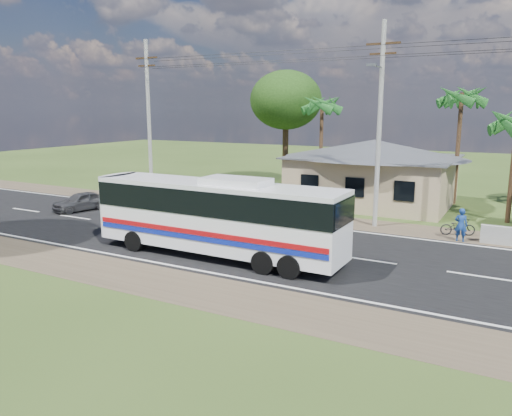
{
  "coord_description": "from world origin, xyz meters",
  "views": [
    {
      "loc": [
        10.17,
        -20.59,
        6.51
      ],
      "look_at": [
        -1.59,
        1.0,
        1.56
      ],
      "focal_mm": 35.0,
      "sensor_mm": 36.0,
      "label": 1
    }
  ],
  "objects_px": {
    "coach_bus": "(217,211)",
    "person": "(461,225)",
    "small_car": "(81,201)",
    "motorcycle": "(458,227)"
  },
  "relations": [
    {
      "from": "coach_bus",
      "to": "person",
      "type": "xyz_separation_m",
      "value": [
        9.13,
        7.96,
        -1.22
      ]
    },
    {
      "from": "person",
      "to": "small_car",
      "type": "height_order",
      "value": "person"
    },
    {
      "from": "coach_bus",
      "to": "small_car",
      "type": "bearing_deg",
      "value": 162.19
    },
    {
      "from": "coach_bus",
      "to": "motorcycle",
      "type": "xyz_separation_m",
      "value": [
        8.87,
        9.16,
        -1.61
      ]
    },
    {
      "from": "coach_bus",
      "to": "small_car",
      "type": "xyz_separation_m",
      "value": [
        -13.25,
        4.34,
        -1.46
      ]
    },
    {
      "from": "motorcycle",
      "to": "coach_bus",
      "type": "bearing_deg",
      "value": 115.29
    },
    {
      "from": "person",
      "to": "small_car",
      "type": "bearing_deg",
      "value": 11.72
    },
    {
      "from": "coach_bus",
      "to": "motorcycle",
      "type": "relative_size",
      "value": 6.71
    },
    {
      "from": "coach_bus",
      "to": "small_car",
      "type": "relative_size",
      "value": 3.27
    },
    {
      "from": "motorcycle",
      "to": "person",
      "type": "height_order",
      "value": "person"
    }
  ]
}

